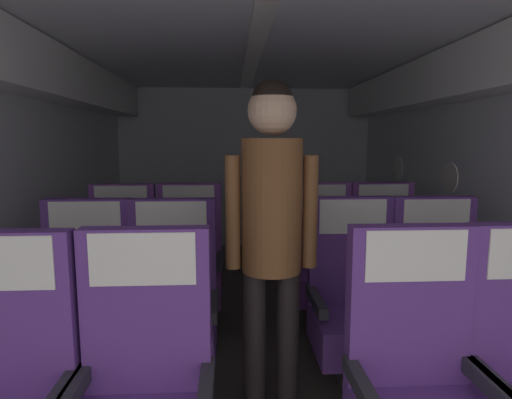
% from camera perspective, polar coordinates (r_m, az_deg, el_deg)
% --- Properties ---
extents(ground, '(3.55, 5.88, 0.02)m').
position_cam_1_polar(ground, '(3.18, 0.22, -18.35)').
color(ground, '#3D3833').
extents(fuselage_shell, '(3.43, 5.53, 2.14)m').
position_cam_1_polar(fuselage_shell, '(3.12, -0.04, 10.19)').
color(fuselage_shell, silver).
rests_on(fuselage_shell, ground).
extents(seat_a_right_window, '(0.52, 0.47, 1.07)m').
position_cam_1_polar(seat_a_right_window, '(1.85, 21.18, -23.37)').
color(seat_a_right_window, '#38383D').
rests_on(seat_a_right_window, ground).
extents(seat_b_left_window, '(0.52, 0.47, 1.07)m').
position_cam_1_polar(seat_b_left_window, '(2.60, -22.16, -14.04)').
color(seat_b_left_window, '#38383D').
rests_on(seat_b_left_window, ground).
extents(seat_b_left_aisle, '(0.52, 0.47, 1.07)m').
position_cam_1_polar(seat_b_left_aisle, '(2.47, -11.32, -14.78)').
color(seat_b_left_aisle, '#38383D').
rests_on(seat_b_left_aisle, ground).
extents(seat_b_right_aisle, '(0.52, 0.47, 1.07)m').
position_cam_1_polar(seat_b_right_aisle, '(2.72, 23.48, -13.14)').
color(seat_b_right_aisle, '#38383D').
rests_on(seat_b_right_aisle, ground).
extents(seat_b_right_window, '(0.52, 0.47, 1.07)m').
position_cam_1_polar(seat_b_right_window, '(2.56, 13.16, -13.98)').
color(seat_b_right_window, '#38383D').
rests_on(seat_b_right_window, ground).
extents(seat_c_left_window, '(0.52, 0.47, 1.07)m').
position_cam_1_polar(seat_c_left_window, '(3.36, -17.80, -8.83)').
color(seat_c_left_window, '#38383D').
rests_on(seat_c_left_window, ground).
extents(seat_c_left_aisle, '(0.52, 0.47, 1.07)m').
position_cam_1_polar(seat_c_left_aisle, '(3.28, -9.06, -8.98)').
color(seat_c_left_aisle, '#38383D').
rests_on(seat_c_left_aisle, ground).
extents(seat_c_right_aisle, '(0.52, 0.47, 1.07)m').
position_cam_1_polar(seat_c_right_aisle, '(3.45, 17.01, -8.37)').
color(seat_c_right_aisle, '#38383D').
rests_on(seat_c_right_aisle, ground).
extents(seat_c_right_window, '(0.52, 0.47, 1.07)m').
position_cam_1_polar(seat_c_right_window, '(3.32, 8.85, -8.76)').
color(seat_c_right_window, '#38383D').
rests_on(seat_c_right_window, ground).
extents(flight_attendant, '(0.43, 0.28, 1.67)m').
position_cam_1_polar(flight_attendant, '(1.96, 2.14, -2.61)').
color(flight_attendant, black).
rests_on(flight_attendant, ground).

